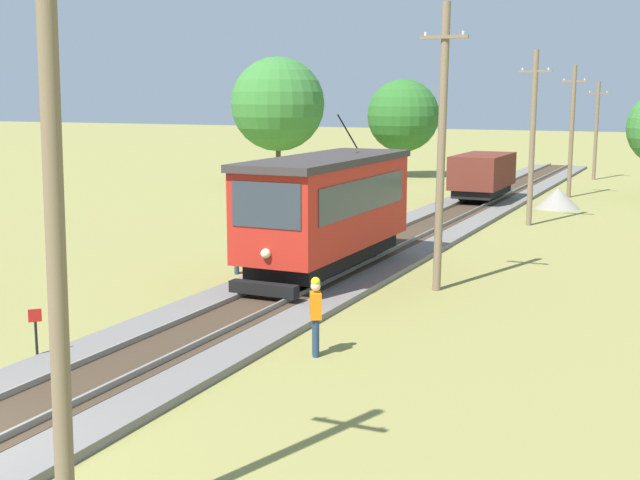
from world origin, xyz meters
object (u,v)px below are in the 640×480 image
object	(u,v)px
utility_pole_near_tram	(442,145)
second_worker	(236,244)
tree_left_far	(403,116)
utility_pole_foreground	(54,212)
red_tram	(327,208)
trackside_signal_marker	(36,332)
utility_pole_mid	(533,137)
utility_pole_distant	(596,129)
gravel_pile	(558,198)
freight_car	(483,175)
tree_left_near	(278,104)
track_worker	(316,313)
utility_pole_far	(572,130)

from	to	relation	value
utility_pole_near_tram	second_worker	distance (m)	7.35
tree_left_far	utility_pole_foreground	bearing A→B (deg)	-75.54
red_tram	trackside_signal_marker	world-z (taller)	red_tram
utility_pole_foreground	trackside_signal_marker	distance (m)	8.86
trackside_signal_marker	second_worker	xyz separation A→B (m)	(-0.73, 9.73, 0.32)
red_tram	utility_pole_mid	size ratio (longest dim) A/B	1.12
red_tram	utility_pole_distant	size ratio (longest dim) A/B	1.29
red_tram	second_worker	size ratio (longest dim) A/B	4.79
trackside_signal_marker	gravel_pile	bearing A→B (deg)	78.72
freight_car	tree_left_near	bearing A→B (deg)	163.30
utility_pole_distant	track_worker	size ratio (longest dim) A/B	3.70
utility_pole_far	tree_left_far	distance (m)	14.38
freight_car	second_worker	world-z (taller)	freight_car
trackside_signal_marker	tree_left_near	xyz separation A→B (m)	(-12.23, 34.67, 4.45)
red_tram	second_worker	world-z (taller)	red_tram
red_tram	tree_left_near	world-z (taller)	tree_left_near
utility_pole_near_tram	trackside_signal_marker	size ratio (longest dim) A/B	7.05
freight_car	utility_pole_distant	distance (m)	16.58
trackside_signal_marker	freight_car	bearing A→B (deg)	86.00
second_worker	freight_car	bearing A→B (deg)	-130.31
utility_pole_mid	trackside_signal_marker	bearing A→B (deg)	-103.59
utility_pole_near_tram	track_worker	world-z (taller)	utility_pole_near_tram
gravel_pile	tree_left_near	xyz separation A→B (m)	(-18.27, 4.40, 4.59)
utility_pole_foreground	utility_pole_distant	distance (m)	52.03
tree_left_far	utility_pole_far	bearing A→B (deg)	-30.15
utility_pole_near_tram	tree_left_far	xyz separation A→B (m)	(-12.43, 32.25, 0.02)
tree_left_far	utility_pole_mid	bearing A→B (deg)	-56.17
freight_car	utility_pole_foreground	world-z (taller)	utility_pole_foreground
utility_pole_foreground	tree_left_far	world-z (taller)	utility_pole_foreground
utility_pole_foreground	utility_pole_near_tram	size ratio (longest dim) A/B	1.01
utility_pole_near_tram	second_worker	bearing A→B (deg)	-174.44
red_tram	utility_pole_far	xyz separation A→B (m)	(3.70, 24.90, 1.56)
gravel_pile	second_worker	xyz separation A→B (m)	(-6.76, -20.54, 0.46)
trackside_signal_marker	second_worker	bearing A→B (deg)	94.27
red_tram	utility_pole_distant	xyz separation A→B (m)	(3.70, 35.92, 1.20)
utility_pole_foreground	track_worker	xyz separation A→B (m)	(-0.54, 8.52, -3.33)
utility_pole_mid	trackside_signal_marker	world-z (taller)	utility_pole_mid
utility_pole_far	gravel_pile	world-z (taller)	utility_pole_far
utility_pole_foreground	utility_pole_distant	bearing A→B (deg)	90.00
gravel_pile	tree_left_far	bearing A→B (deg)	135.67
utility_pole_mid	utility_pole_far	size ratio (longest dim) A/B	1.04
red_tram	gravel_pile	distance (m)	20.22
track_worker	utility_pole_distant	bearing A→B (deg)	60.28
utility_pole_far	tree_left_near	bearing A→B (deg)	-177.67
freight_car	utility_pole_far	bearing A→B (deg)	53.72
red_tram	second_worker	xyz separation A→B (m)	(-2.85, -0.77, -1.21)
utility_pole_near_tram	utility_pole_foreground	bearing A→B (deg)	-90.00
freight_car	tree_left_near	world-z (taller)	tree_left_near
freight_car	trackside_signal_marker	distance (m)	30.45
freight_car	utility_pole_mid	world-z (taller)	utility_pole_mid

